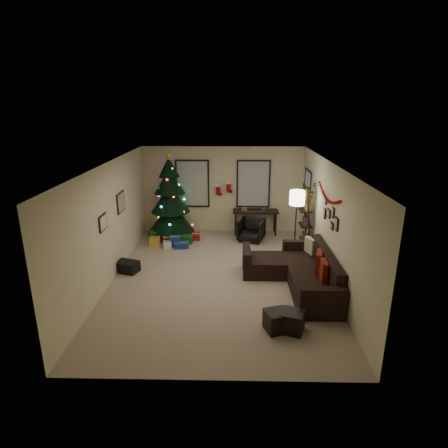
{
  "coord_description": "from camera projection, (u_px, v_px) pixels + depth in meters",
  "views": [
    {
      "loc": [
        0.3,
        -8.2,
        3.97
      ],
      "look_at": [
        0.1,
        0.6,
        1.15
      ],
      "focal_mm": 30.5,
      "sensor_mm": 36.0,
      "label": 1
    }
  ],
  "objects": [
    {
      "name": "pillow_red_b",
      "position": [
        319.0,
        262.0,
        8.34
      ],
      "size": [
        0.24,
        0.48,
        0.46
      ],
      "primitive_type": "cube",
      "rotation": [
        0.0,
        0.0,
        -0.28
      ],
      "color": "maroon",
      "rests_on": "sofa"
    },
    {
      "name": "window_right_wall",
      "position": [
        308.0,
        192.0,
        10.94
      ],
      "size": [
        0.06,
        0.9,
        1.3
      ],
      "color": "#728CB2",
      "rests_on": "wall_right"
    },
    {
      "name": "stocking_right",
      "position": [
        229.0,
        187.0,
        11.76
      ],
      "size": [
        0.2,
        0.05,
        0.36
      ],
      "color": "#990F0C",
      "rests_on": "wall_back"
    },
    {
      "name": "wall_left",
      "position": [
        110.0,
        223.0,
        8.67
      ],
      "size": [
        0.0,
        7.0,
        7.0
      ],
      "primitive_type": "plane",
      "rotation": [
        1.57,
        0.0,
        1.57
      ],
      "color": "beige",
      "rests_on": "floor"
    },
    {
      "name": "floor_lamp",
      "position": [
        297.0,
        202.0,
        9.7
      ],
      "size": [
        0.39,
        0.39,
        1.84
      ],
      "rotation": [
        0.0,
        0.0,
        -0.3
      ],
      "color": "black",
      "rests_on": "floor"
    },
    {
      "name": "potted_plant",
      "position": [
        309.0,
        188.0,
        9.89
      ],
      "size": [
        0.68,
        0.68,
        0.57
      ],
      "primitive_type": "imported",
      "rotation": [
        0.0,
        0.0,
        0.79
      ],
      "color": "#4C4C4C",
      "rests_on": "bookshelf"
    },
    {
      "name": "christmas_tree",
      "position": [
        170.0,
        202.0,
        11.52
      ],
      "size": [
        1.43,
        1.43,
        2.66
      ],
      "rotation": [
        0.0,
        0.0,
        -0.02
      ],
      "color": "black",
      "rests_on": "floor"
    },
    {
      "name": "pillow_red_a",
      "position": [
        324.0,
        271.0,
        7.89
      ],
      "size": [
        0.15,
        0.43,
        0.43
      ],
      "primitive_type": "cube",
      "rotation": [
        0.0,
        0.0,
        -0.08
      ],
      "color": "maroon",
      "rests_on": "sofa"
    },
    {
      "name": "stocking_left",
      "position": [
        218.0,
        190.0,
        11.85
      ],
      "size": [
        0.2,
        0.05,
        0.36
      ],
      "color": "#990F0C",
      "rests_on": "wall_back"
    },
    {
      "name": "presents",
      "position": [
        173.0,
        240.0,
        11.18
      ],
      "size": [
        1.5,
        1.01,
        0.3
      ],
      "rotation": [
        0.0,
        0.0,
        0.32
      ],
      "color": "#14591E",
      "rests_on": "floor"
    },
    {
      "name": "art_map",
      "position": [
        121.0,
        202.0,
        9.46
      ],
      "size": [
        0.04,
        0.6,
        0.5
      ],
      "color": "black",
      "rests_on": "wall_left"
    },
    {
      "name": "wall_back",
      "position": [
        223.0,
        190.0,
        11.95
      ],
      "size": [
        5.0,
        0.0,
        5.0
      ],
      "primitive_type": "plane",
      "rotation": [
        1.57,
        0.0,
        0.0
      ],
      "color": "beige",
      "rests_on": "floor"
    },
    {
      "name": "desk_chair",
      "position": [
        251.0,
        230.0,
        11.35
      ],
      "size": [
        0.82,
        0.79,
        0.68
      ],
      "primitive_type": "imported",
      "rotation": [
        0.0,
        0.0,
        -0.32
      ],
      "color": "black",
      "rests_on": "floor"
    },
    {
      "name": "ottoman_far",
      "position": [
        292.0,
        321.0,
        6.87
      ],
      "size": [
        0.52,
        0.52,
        0.39
      ],
      "primitive_type": "cube",
      "rotation": [
        0.0,
        0.0,
        -0.35
      ],
      "color": "black",
      "rests_on": "floor"
    },
    {
      "name": "gallery",
      "position": [
        331.0,
        216.0,
        8.42
      ],
      "size": [
        0.03,
        1.25,
        0.54
      ],
      "color": "black",
      "rests_on": "wall_right"
    },
    {
      "name": "bookshelf",
      "position": [
        306.0,
        221.0,
        10.27
      ],
      "size": [
        0.3,
        0.56,
        1.91
      ],
      "color": "black",
      "rests_on": "floor"
    },
    {
      "name": "garland",
      "position": [
        328.0,
        195.0,
        8.51
      ],
      "size": [
        0.08,
        1.9,
        0.3
      ],
      "primitive_type": null,
      "color": "#A5140C",
      "rests_on": "wall_right"
    },
    {
      "name": "window_back_right",
      "position": [
        253.0,
        184.0,
        11.84
      ],
      "size": [
        1.05,
        0.06,
        1.5
      ],
      "color": "#728CB2",
      "rests_on": "wall_back"
    },
    {
      "name": "storage_bin",
      "position": [
        127.0,
        267.0,
        9.31
      ],
      "size": [
        0.63,
        0.52,
        0.27
      ],
      "primitive_type": "cube",
      "rotation": [
        0.0,
        0.0,
        -0.35
      ],
      "color": "black",
      "rests_on": "floor"
    },
    {
      "name": "sofa",
      "position": [
        300.0,
        273.0,
        8.62
      ],
      "size": [
        1.91,
        2.77,
        0.88
      ],
      "color": "black",
      "rests_on": "floor"
    },
    {
      "name": "ceiling",
      "position": [
        219.0,
        164.0,
        8.2
      ],
      "size": [
        7.0,
        7.0,
        0.0
      ],
      "primitive_type": "plane",
      "rotation": [
        3.14,
        0.0,
        0.0
      ],
      "color": "white",
      "rests_on": "floor"
    },
    {
      "name": "window_back_left",
      "position": [
        193.0,
        184.0,
        11.88
      ],
      "size": [
        1.05,
        0.06,
        1.5
      ],
      "color": "#728CB2",
      "rests_on": "wall_back"
    },
    {
      "name": "art_abstract",
      "position": [
        103.0,
        223.0,
        8.16
      ],
      "size": [
        0.04,
        0.45,
        0.35
      ],
      "color": "black",
      "rests_on": "wall_left"
    },
    {
      "name": "pillow_cream",
      "position": [
        310.0,
        246.0,
        9.29
      ],
      "size": [
        0.23,
        0.4,
        0.38
      ],
      "primitive_type": "cube",
      "rotation": [
        0.0,
        0.0,
        0.33
      ],
      "color": "beige",
      "rests_on": "sofa"
    },
    {
      "name": "floor",
      "position": [
        219.0,
        278.0,
        9.03
      ],
      "size": [
        7.0,
        7.0,
        0.0
      ],
      "primitive_type": "plane",
      "color": "tan",
      "rests_on": "ground"
    },
    {
      "name": "wall_right",
      "position": [
        330.0,
        224.0,
        8.56
      ],
      "size": [
        0.0,
        7.0,
        7.0
      ],
      "primitive_type": "plane",
      "rotation": [
        1.57,
        0.0,
        -1.57
      ],
      "color": "beige",
      "rests_on": "floor"
    },
    {
      "name": "ottoman_near",
      "position": [
        277.0,
        321.0,
        6.9
      ],
      "size": [
        0.5,
        0.5,
        0.38
      ],
      "primitive_type": "cube",
      "rotation": [
        0.0,
        0.0,
        0.32
      ],
      "color": "black",
      "rests_on": "floor"
    },
    {
      "name": "desk",
      "position": [
        256.0,
        213.0,
        11.86
      ],
      "size": [
        1.41,
        0.5,
        0.76
      ],
      "color": "black",
      "rests_on": "floor"
    },
    {
      "name": "wall_front",
      "position": [
        210.0,
        300.0,
        5.28
      ],
      "size": [
        5.0,
        0.0,
        5.0
      ],
      "primitive_type": "plane",
      "rotation": [
        -1.57,
        0.0,
        0.0
      ],
      "color": "beige",
      "rests_on": "floor"
    }
  ]
}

